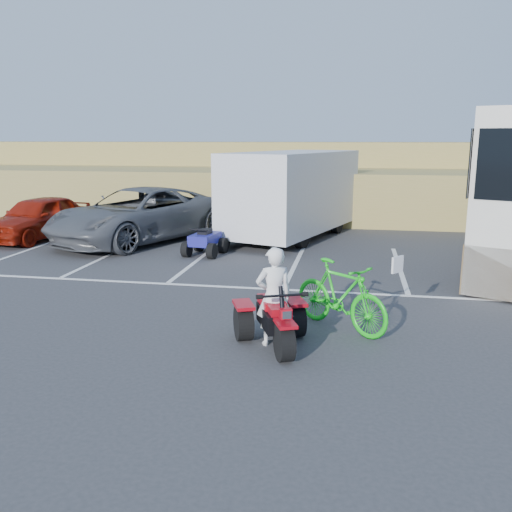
% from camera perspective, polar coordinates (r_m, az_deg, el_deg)
% --- Properties ---
extents(ground, '(100.00, 100.00, 0.00)m').
position_cam_1_polar(ground, '(9.78, 0.99, -7.36)').
color(ground, '#343436').
rests_on(ground, ground).
extents(parking_stripes, '(28.00, 5.16, 0.01)m').
position_cam_1_polar(parking_stripes, '(13.57, 7.41, -1.81)').
color(parking_stripes, white).
rests_on(parking_stripes, ground).
extents(grass_embankment, '(40.00, 8.50, 3.10)m').
position_cam_1_polar(grass_embankment, '(24.68, 6.93, 7.89)').
color(grass_embankment, olive).
rests_on(grass_embankment, ground).
extents(red_trike_atv, '(1.68, 1.90, 1.02)m').
position_cam_1_polar(red_trike_atv, '(8.83, 2.08, -9.59)').
color(red_trike_atv, '#9E0913').
rests_on(red_trike_atv, ground).
extents(rider, '(0.69, 0.58, 1.62)m').
position_cam_1_polar(rider, '(8.70, 1.89, -4.27)').
color(rider, white).
rests_on(rider, ground).
extents(green_dirt_bike, '(1.94, 1.74, 1.23)m').
position_cam_1_polar(green_dirt_bike, '(9.54, 8.87, -4.15)').
color(green_dirt_bike, '#14BF19').
rests_on(green_dirt_bike, ground).
extents(grey_pickup, '(5.16, 6.83, 1.72)m').
position_cam_1_polar(grey_pickup, '(17.94, -12.29, 4.25)').
color(grey_pickup, '#4E5156').
rests_on(grey_pickup, ground).
extents(red_car, '(2.32, 4.39, 1.42)m').
position_cam_1_polar(red_car, '(19.41, -21.93, 3.79)').
color(red_car, maroon).
rests_on(red_car, ground).
extents(cargo_trailer, '(4.24, 6.57, 2.85)m').
position_cam_1_polar(cargo_trailer, '(18.18, 3.89, 6.77)').
color(cargo_trailer, silver).
rests_on(cargo_trailer, ground).
extents(quad_atv_blue, '(1.12, 1.40, 0.84)m').
position_cam_1_polar(quad_atv_blue, '(15.65, -5.36, 0.12)').
color(quad_atv_blue, navy).
rests_on(quad_atv_blue, ground).
extents(quad_atv_green, '(1.36, 1.73, 1.06)m').
position_cam_1_polar(quad_atv_green, '(17.22, -1.40, 1.29)').
color(quad_atv_green, '#196216').
rests_on(quad_atv_green, ground).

